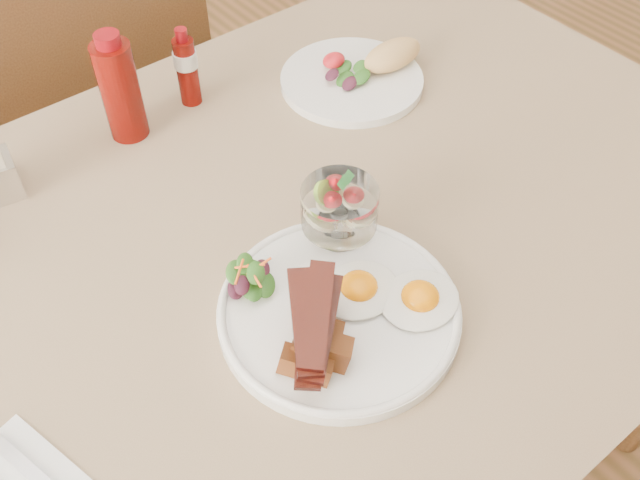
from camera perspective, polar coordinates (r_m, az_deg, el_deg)
table at (r=0.98m, az=-2.02°, el=-2.73°), size 1.33×0.88×0.75m
chair_far at (r=1.52m, az=-17.39°, el=9.33°), size 0.42×0.42×0.93m
main_plate at (r=0.82m, az=1.52°, el=-5.78°), size 0.28×0.28×0.02m
fried_eggs at (r=0.82m, az=5.55°, el=-4.25°), size 0.16×0.16×0.03m
bacon_potato_pile at (r=0.76m, az=-0.37°, el=-7.68°), size 0.12×0.13×0.06m
side_salad at (r=0.83m, az=-5.57°, el=-3.10°), size 0.07×0.06×0.04m
fruit_cup at (r=0.85m, az=1.56°, el=2.61°), size 0.09×0.09×0.09m
second_plate at (r=1.15m, az=3.34°, el=13.19°), size 0.24×0.22×0.06m
ketchup_bottle at (r=1.05m, az=-15.71°, el=11.53°), size 0.06×0.06×0.16m
hot_sauce_bottle at (r=1.10m, az=-10.62°, el=13.40°), size 0.04×0.04×0.12m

